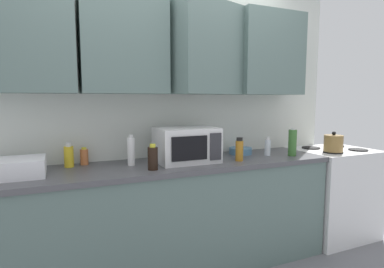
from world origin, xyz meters
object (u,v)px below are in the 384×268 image
(dish_rack, at_px, (14,168))
(bowl_ceramic_small, at_px, (241,151))
(bottle_green_oil, at_px, (292,142))
(bottle_clear_tall, at_px, (268,147))
(bottle_white_jar, at_px, (131,151))
(bottle_soy_dark, at_px, (153,158))
(bottle_amber_vinegar, at_px, (239,150))
(stove_range, at_px, (332,192))
(kettle, at_px, (333,143))
(bottle_spice_jar, at_px, (84,157))
(microwave, at_px, (186,145))
(bottle_yellow_mustard, at_px, (69,156))

(dish_rack, bearing_deg, bowl_ceramic_small, 4.25)
(bottle_green_oil, bearing_deg, bottle_clear_tall, 154.62)
(bottle_white_jar, distance_m, bottle_soy_dark, 0.24)
(bowl_ceramic_small, bearing_deg, bottle_amber_vinegar, -124.16)
(stove_range, xyz_separation_m, bottle_amber_vinegar, (-1.20, -0.12, 0.54))
(bottle_green_oil, distance_m, bottle_soy_dark, 1.31)
(kettle, relative_size, bottle_soy_dark, 1.02)
(dish_rack, xyz_separation_m, bowl_ceramic_small, (1.83, 0.14, -0.03))
(bottle_clear_tall, bearing_deg, bottle_soy_dark, -173.20)
(dish_rack, height_order, bottle_green_oil, bottle_green_oil)
(bottle_clear_tall, bearing_deg, dish_rack, 179.08)
(bottle_spice_jar, bearing_deg, bottle_white_jar, -27.31)
(bottle_spice_jar, height_order, bottle_soy_dark, bottle_soy_dark)
(bottle_amber_vinegar, height_order, bottle_green_oil, bottle_green_oil)
(bowl_ceramic_small, bearing_deg, kettle, -19.32)
(bottle_spice_jar, relative_size, bottle_clear_tall, 0.80)
(microwave, xyz_separation_m, bottle_amber_vinegar, (0.41, -0.14, -0.05))
(dish_rack, height_order, bottle_soy_dark, bottle_soy_dark)
(bottle_soy_dark, bearing_deg, bowl_ceramic_small, 17.86)
(bottle_clear_tall, bearing_deg, bowl_ceramic_small, 136.83)
(dish_rack, bearing_deg, bottle_soy_dark, -10.40)
(kettle, height_order, bowl_ceramic_small, kettle)
(bottle_green_oil, bearing_deg, bottle_yellow_mustard, 170.80)
(dish_rack, xyz_separation_m, bottle_amber_vinegar, (1.64, -0.14, 0.03))
(stove_range, height_order, bottle_soy_dark, bottle_soy_dark)
(dish_rack, distance_m, bottle_amber_vinegar, 1.65)
(kettle, height_order, bottle_clear_tall, kettle)
(bottle_clear_tall, relative_size, bowl_ceramic_small, 0.82)
(kettle, height_order, bottle_yellow_mustard, kettle)
(kettle, relative_size, dish_rack, 0.51)
(kettle, xyz_separation_m, bottle_soy_dark, (-1.77, -0.00, -0.00))
(bottle_amber_vinegar, xyz_separation_m, bottle_green_oil, (0.56, 0.01, 0.03))
(kettle, height_order, microwave, microwave)
(dish_rack, xyz_separation_m, bottle_green_oil, (2.20, -0.13, 0.06))
(bottle_white_jar, height_order, bottle_soy_dark, bottle_white_jar)
(bottle_amber_vinegar, distance_m, bottle_soy_dark, 0.75)
(bottle_amber_vinegar, height_order, bottle_yellow_mustard, bottle_amber_vinegar)
(bottle_green_oil, relative_size, bottle_white_jar, 1.06)
(bottle_yellow_mustard, distance_m, bottle_white_jar, 0.46)
(stove_range, xyz_separation_m, dish_rack, (-2.84, 0.02, 0.51))
(stove_range, bearing_deg, bottle_clear_tall, -179.17)
(bottle_yellow_mustard, xyz_separation_m, bowl_ceramic_small, (1.48, -0.04, -0.05))
(bottle_soy_dark, xyz_separation_m, bottle_clear_tall, (1.11, 0.13, -0.01))
(microwave, xyz_separation_m, bottle_yellow_mustard, (-0.89, 0.17, -0.06))
(bottle_white_jar, relative_size, bottle_clear_tall, 1.38)
(bottle_spice_jar, bearing_deg, bottle_clear_tall, -9.18)
(bottle_white_jar, height_order, bottle_spice_jar, bottle_white_jar)
(microwave, bearing_deg, dish_rack, -179.63)
(microwave, height_order, bottle_clear_tall, microwave)
(bottle_yellow_mustard, relative_size, bowl_ceramic_small, 0.89)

